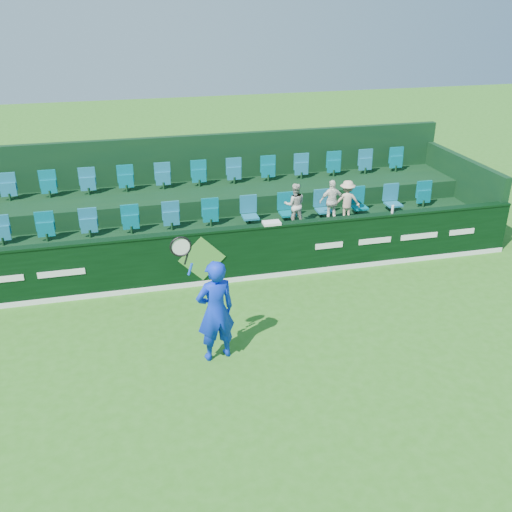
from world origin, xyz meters
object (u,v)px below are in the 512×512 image
object	(u,v)px
tennis_player	(215,310)
spectator_middle	(332,201)
drinks_bottle	(393,209)
spectator_left	(295,205)
towel	(272,223)
spectator_right	(347,201)

from	to	relation	value
tennis_player	spectator_middle	world-z (taller)	tennis_player
spectator_middle	drinks_bottle	distance (m)	1.60
spectator_left	drinks_bottle	distance (m)	2.42
spectator_middle	drinks_bottle	xyz separation A→B (m)	(1.14, -1.12, 0.09)
towel	drinks_bottle	world-z (taller)	drinks_bottle
spectator_middle	spectator_right	world-z (taller)	spectator_middle
tennis_player	towel	bearing A→B (deg)	57.96
towel	drinks_bottle	distance (m)	3.06
spectator_left	spectator_right	world-z (taller)	spectator_left
tennis_player	spectator_middle	xyz separation A→B (m)	(3.81, 4.13, 0.35)
spectator_left	spectator_middle	xyz separation A→B (m)	(1.01, 0.00, 0.00)
spectator_left	towel	world-z (taller)	spectator_left
tennis_player	towel	xyz separation A→B (m)	(1.88, 3.01, 0.37)
spectator_middle	tennis_player	bearing A→B (deg)	51.31
spectator_right	towel	distance (m)	2.59
drinks_bottle	towel	bearing A→B (deg)	180.00
spectator_left	towel	size ratio (longest dim) A/B	2.76
spectator_left	drinks_bottle	size ratio (longest dim) A/B	5.56
spectator_left	drinks_bottle	xyz separation A→B (m)	(2.15, -1.12, 0.09)
tennis_player	spectator_left	xyz separation A→B (m)	(2.80, 4.13, 0.35)
spectator_left	towel	distance (m)	1.45
towel	tennis_player	bearing A→B (deg)	-122.04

